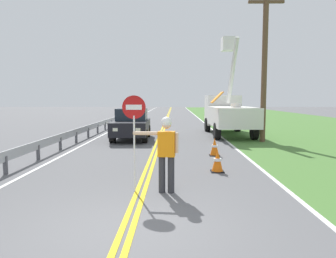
{
  "coord_description": "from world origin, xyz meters",
  "views": [
    {
      "loc": [
        0.81,
        -5.22,
        2.26
      ],
      "look_at": [
        0.6,
        5.76,
        1.2
      ],
      "focal_mm": 34.06,
      "sensor_mm": 36.0,
      "label": 1
    }
  ],
  "objects_px": {
    "utility_bucket_truck": "(227,112)",
    "traffic_cone_lead": "(217,161)",
    "oncoming_sedan_nearest": "(132,124)",
    "flagger_worker": "(166,150)",
    "stop_sign_paddle": "(134,122)",
    "utility_pole_near": "(264,64)",
    "traffic_cone_mid": "(215,147)"
  },
  "relations": [
    {
      "from": "utility_bucket_truck",
      "to": "traffic_cone_lead",
      "type": "relative_size",
      "value": 9.79
    },
    {
      "from": "utility_bucket_truck",
      "to": "oncoming_sedan_nearest",
      "type": "distance_m",
      "value": 6.31
    },
    {
      "from": "flagger_worker",
      "to": "oncoming_sedan_nearest",
      "type": "xyz_separation_m",
      "value": [
        -2.15,
        9.89,
        -0.21
      ]
    },
    {
      "from": "stop_sign_paddle",
      "to": "utility_bucket_truck",
      "type": "height_order",
      "value": "utility_bucket_truck"
    },
    {
      "from": "flagger_worker",
      "to": "utility_bucket_truck",
      "type": "relative_size",
      "value": 0.27
    },
    {
      "from": "utility_pole_near",
      "to": "traffic_cone_lead",
      "type": "bearing_deg",
      "value": -115.27
    },
    {
      "from": "stop_sign_paddle",
      "to": "traffic_cone_lead",
      "type": "distance_m",
      "value": 3.41
    },
    {
      "from": "traffic_cone_mid",
      "to": "utility_bucket_truck",
      "type": "bearing_deg",
      "value": 77.0
    },
    {
      "from": "oncoming_sedan_nearest",
      "to": "utility_pole_near",
      "type": "distance_m",
      "value": 7.7
    },
    {
      "from": "traffic_cone_lead",
      "to": "traffic_cone_mid",
      "type": "distance_m",
      "value": 2.82
    },
    {
      "from": "stop_sign_paddle",
      "to": "utility_pole_near",
      "type": "relative_size",
      "value": 0.3
    },
    {
      "from": "flagger_worker",
      "to": "stop_sign_paddle",
      "type": "relative_size",
      "value": 0.78
    },
    {
      "from": "traffic_cone_lead",
      "to": "flagger_worker",
      "type": "bearing_deg",
      "value": -124.95
    },
    {
      "from": "traffic_cone_lead",
      "to": "traffic_cone_mid",
      "type": "xyz_separation_m",
      "value": [
        0.27,
        2.81,
        0.0
      ]
    },
    {
      "from": "oncoming_sedan_nearest",
      "to": "traffic_cone_mid",
      "type": "relative_size",
      "value": 5.92
    },
    {
      "from": "utility_bucket_truck",
      "to": "traffic_cone_lead",
      "type": "xyz_separation_m",
      "value": [
        -2.01,
        -10.36,
        -1.09
      ]
    },
    {
      "from": "stop_sign_paddle",
      "to": "traffic_cone_mid",
      "type": "xyz_separation_m",
      "value": [
        2.56,
        4.92,
        -1.37
      ]
    },
    {
      "from": "oncoming_sedan_nearest",
      "to": "traffic_cone_mid",
      "type": "xyz_separation_m",
      "value": [
        3.94,
        -4.89,
        -0.5
      ]
    },
    {
      "from": "utility_bucket_truck",
      "to": "utility_pole_near",
      "type": "xyz_separation_m",
      "value": [
        1.28,
        -3.39,
        2.6
      ]
    },
    {
      "from": "flagger_worker",
      "to": "traffic_cone_lead",
      "type": "bearing_deg",
      "value": 55.05
    },
    {
      "from": "utility_bucket_truck",
      "to": "utility_pole_near",
      "type": "height_order",
      "value": "utility_pole_near"
    },
    {
      "from": "oncoming_sedan_nearest",
      "to": "utility_bucket_truck",
      "type": "bearing_deg",
      "value": 25.06
    },
    {
      "from": "utility_pole_near",
      "to": "stop_sign_paddle",
      "type": "bearing_deg",
      "value": -121.57
    },
    {
      "from": "utility_bucket_truck",
      "to": "utility_pole_near",
      "type": "distance_m",
      "value": 4.46
    },
    {
      "from": "utility_bucket_truck",
      "to": "oncoming_sedan_nearest",
      "type": "bearing_deg",
      "value": -154.94
    },
    {
      "from": "flagger_worker",
      "to": "utility_bucket_truck",
      "type": "distance_m",
      "value": 13.04
    },
    {
      "from": "stop_sign_paddle",
      "to": "traffic_cone_lead",
      "type": "xyz_separation_m",
      "value": [
        2.29,
        2.11,
        -1.37
      ]
    },
    {
      "from": "stop_sign_paddle",
      "to": "oncoming_sedan_nearest",
      "type": "height_order",
      "value": "stop_sign_paddle"
    },
    {
      "from": "flagger_worker",
      "to": "oncoming_sedan_nearest",
      "type": "distance_m",
      "value": 10.12
    },
    {
      "from": "flagger_worker",
      "to": "traffic_cone_mid",
      "type": "height_order",
      "value": "flagger_worker"
    },
    {
      "from": "flagger_worker",
      "to": "oncoming_sedan_nearest",
      "type": "relative_size",
      "value": 0.44
    },
    {
      "from": "stop_sign_paddle",
      "to": "traffic_cone_lead",
      "type": "relative_size",
      "value": 3.33
    }
  ]
}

